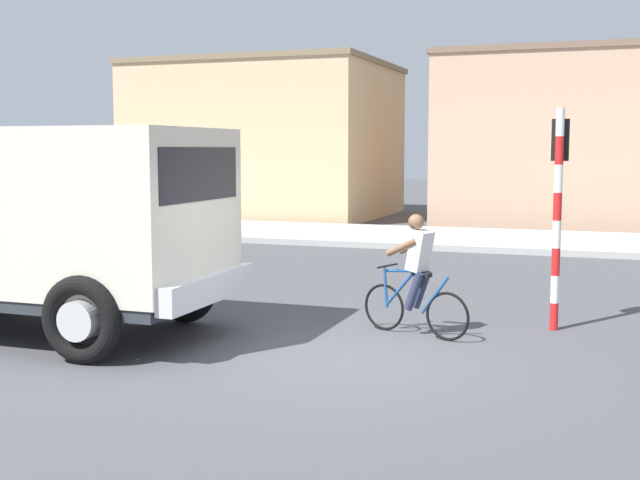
% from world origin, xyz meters
% --- Properties ---
extents(ground_plane, '(120.00, 120.00, 0.00)m').
position_xyz_m(ground_plane, '(0.00, 0.00, 0.00)').
color(ground_plane, '#4C4C51').
extents(sidewalk_far, '(80.00, 5.00, 0.16)m').
position_xyz_m(sidewalk_far, '(0.00, 13.64, 0.08)').
color(sidewalk_far, '#ADADA8').
rests_on(sidewalk_far, ground).
extents(truck_foreground, '(5.44, 2.89, 2.90)m').
position_xyz_m(truck_foreground, '(-4.40, 0.01, 1.67)').
color(truck_foreground, silver).
rests_on(truck_foreground, ground).
extents(cyclist, '(1.65, 0.70, 1.72)m').
position_xyz_m(cyclist, '(0.68, 1.63, 0.86)').
color(cyclist, black).
rests_on(cyclist, ground).
extents(traffic_light_pole, '(0.24, 0.43, 3.20)m').
position_xyz_m(traffic_light_pole, '(2.50, 2.73, 2.07)').
color(traffic_light_pole, red).
rests_on(traffic_light_pole, ground).
extents(car_red_near, '(4.31, 2.74, 1.60)m').
position_xyz_m(car_red_near, '(-8.11, 7.62, 0.82)').
color(car_red_near, '#234C9E').
rests_on(car_red_near, ground).
extents(building_corner_left, '(9.22, 7.93, 5.91)m').
position_xyz_m(building_corner_left, '(-9.60, 20.38, 2.96)').
color(building_corner_left, '#D1B284').
rests_on(building_corner_left, ground).
extents(building_mid_block, '(11.51, 7.10, 5.91)m').
position_xyz_m(building_mid_block, '(3.08, 20.77, 2.96)').
color(building_mid_block, tan).
rests_on(building_mid_block, ground).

